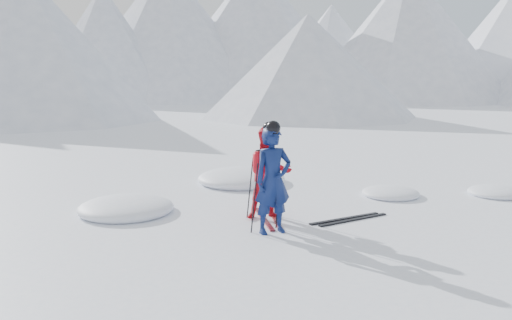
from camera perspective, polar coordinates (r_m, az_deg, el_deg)
name	(u,v)px	position (r m, az deg, el deg)	size (l,w,h in m)	color
ground	(347,205)	(12.17, 9.59, -4.73)	(160.00, 160.00, 0.00)	white
mountain_range	(141,24)	(46.64, -12.05, 13.83)	(106.15, 62.94, 15.53)	#B2BCD1
skier_blue	(273,180)	(9.80, 1.80, -2.16)	(0.71, 0.47, 1.95)	#0D1B4F
skier_red	(269,174)	(10.73, 1.40, -1.44)	(0.90, 0.70, 1.85)	red
pole_blue_left	(254,198)	(9.86, -0.16, -4.03)	(0.02, 0.02, 1.30)	black
pole_blue_right	(278,194)	(10.21, 2.32, -3.57)	(0.02, 0.02, 1.30)	black
pole_red_left	(250,188)	(10.87, -0.63, -2.95)	(0.02, 0.02, 1.23)	black
pole_red_right	(278,186)	(11.07, 2.37, -2.74)	(0.02, 0.02, 1.23)	black
ski_worn_left	(264,219)	(10.88, 0.83, -6.20)	(0.09, 1.70, 0.03)	black
ski_worn_right	(274,217)	(11.00, 1.93, -6.04)	(0.09, 1.70, 0.03)	black
ski_loose_a	(345,219)	(11.04, 9.33, -6.10)	(0.09, 1.70, 0.03)	black
ski_loose_b	(353,220)	(10.98, 10.22, -6.21)	(0.09, 1.70, 0.03)	black
snow_lumps	(247,193)	(13.18, -0.99, -3.51)	(9.92, 5.95, 0.51)	white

